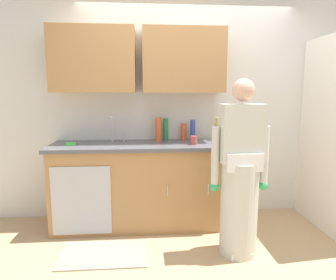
% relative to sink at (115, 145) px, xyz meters
% --- Properties ---
extents(ground_plane, '(9.00, 9.00, 0.00)m').
position_rel_sink_xyz_m(ground_plane, '(0.83, -0.71, -0.93)').
color(ground_plane, tan).
extents(kitchen_wall_with_uppers, '(4.80, 0.44, 2.70)m').
position_rel_sink_xyz_m(kitchen_wall_with_uppers, '(0.69, 0.29, 0.55)').
color(kitchen_wall_with_uppers, silver).
rests_on(kitchen_wall_with_uppers, ground).
extents(closet_door_panel, '(0.04, 1.10, 2.10)m').
position_rel_sink_xyz_m(closet_door_panel, '(2.28, -0.31, 0.12)').
color(closet_door_panel, silver).
rests_on(closet_door_panel, ground).
extents(counter_cabinet, '(1.90, 0.62, 0.90)m').
position_rel_sink_xyz_m(counter_cabinet, '(0.28, -0.01, -0.48)').
color(counter_cabinet, '#B27F4C').
rests_on(counter_cabinet, ground).
extents(countertop, '(1.96, 0.66, 0.04)m').
position_rel_sink_xyz_m(countertop, '(0.28, -0.01, -0.01)').
color(countertop, '#595960').
rests_on(countertop, counter_cabinet).
extents(sink, '(0.50, 0.36, 0.35)m').
position_rel_sink_xyz_m(sink, '(0.00, 0.00, 0.00)').
color(sink, '#B7BABF').
rests_on(sink, counter_cabinet).
extents(person_at_sink, '(0.55, 0.34, 1.62)m').
position_rel_sink_xyz_m(person_at_sink, '(1.19, -0.72, -0.23)').
color(person_at_sink, white).
rests_on(person_at_sink, ground).
extents(floor_mat, '(0.80, 0.50, 0.01)m').
position_rel_sink_xyz_m(floor_mat, '(-0.06, -0.66, -0.92)').
color(floor_mat, gray).
rests_on(floor_mat, ground).
extents(bottle_water_short, '(0.07, 0.07, 0.27)m').
position_rel_sink_xyz_m(bottle_water_short, '(0.49, 0.16, 0.15)').
color(bottle_water_short, '#E05933').
rests_on(bottle_water_short, countertop).
extents(bottle_soap, '(0.06, 0.06, 0.24)m').
position_rel_sink_xyz_m(bottle_soap, '(0.90, 0.18, 0.14)').
color(bottle_soap, '#334CB2').
rests_on(bottle_soap, countertop).
extents(bottle_dish_liquid, '(0.08, 0.08, 0.27)m').
position_rel_sink_xyz_m(bottle_dish_liquid, '(1.20, 0.15, 0.15)').
color(bottle_dish_liquid, '#D8D14C').
rests_on(bottle_dish_liquid, countertop).
extents(bottle_water_tall, '(0.06, 0.06, 0.26)m').
position_rel_sink_xyz_m(bottle_water_tall, '(0.58, 0.23, 0.14)').
color(bottle_water_tall, '#2D8C4C').
rests_on(bottle_water_tall, countertop).
extents(bottle_cleaner_spray, '(0.07, 0.07, 0.19)m').
position_rel_sink_xyz_m(bottle_cleaner_spray, '(0.80, 0.22, 0.11)').
color(bottle_cleaner_spray, '#E05933').
rests_on(bottle_cleaner_spray, countertop).
extents(cup_by_sink, '(0.08, 0.08, 0.09)m').
position_rel_sink_xyz_m(cup_by_sink, '(0.87, -0.11, 0.06)').
color(cup_by_sink, '#B24C47').
rests_on(cup_by_sink, countertop).
extents(knife_on_counter, '(0.16, 0.21, 0.01)m').
position_rel_sink_xyz_m(knife_on_counter, '(1.15, -0.07, 0.02)').
color(knife_on_counter, silver).
rests_on(knife_on_counter, countertop).
extents(sponge, '(0.11, 0.07, 0.03)m').
position_rel_sink_xyz_m(sponge, '(-0.46, -0.06, 0.03)').
color(sponge, '#4CBF4C').
rests_on(sponge, countertop).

